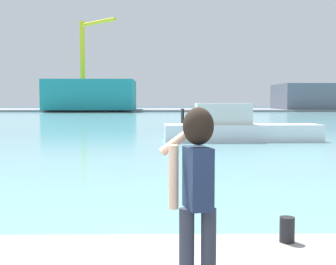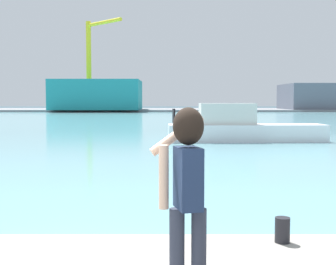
{
  "view_description": "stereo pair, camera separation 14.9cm",
  "coord_description": "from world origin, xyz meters",
  "px_view_note": "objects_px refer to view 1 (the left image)",
  "views": [
    {
      "loc": [
        0.51,
        -4.14,
        2.26
      ],
      "look_at": [
        0.66,
        6.75,
        1.49
      ],
      "focal_mm": 49.74,
      "sensor_mm": 36.0,
      "label": 1
    },
    {
      "loc": [
        0.65,
        -4.14,
        2.26
      ],
      "look_at": [
        0.66,
        6.75,
        1.49
      ],
      "focal_mm": 49.74,
      "sensor_mm": 36.0,
      "label": 2
    }
  ],
  "objects_px": {
    "harbor_bollard": "(287,230)",
    "warehouse_left": "(91,95)",
    "warehouse_right": "(313,97)",
    "person_photographer": "(196,182)",
    "port_crane": "(86,56)",
    "boat_moored": "(237,128)"
  },
  "relations": [
    {
      "from": "boat_moored",
      "to": "warehouse_right",
      "type": "xyz_separation_m",
      "value": [
        26.75,
        69.39,
        2.2
      ]
    },
    {
      "from": "harbor_bollard",
      "to": "person_photographer",
      "type": "bearing_deg",
      "value": -128.26
    },
    {
      "from": "warehouse_right",
      "to": "harbor_bollard",
      "type": "bearing_deg",
      "value": -108.27
    },
    {
      "from": "warehouse_left",
      "to": "warehouse_right",
      "type": "bearing_deg",
      "value": 5.52
    },
    {
      "from": "warehouse_left",
      "to": "warehouse_right",
      "type": "relative_size",
      "value": 1.17
    },
    {
      "from": "warehouse_right",
      "to": "port_crane",
      "type": "relative_size",
      "value": 0.81
    },
    {
      "from": "boat_moored",
      "to": "port_crane",
      "type": "bearing_deg",
      "value": 104.17
    },
    {
      "from": "person_photographer",
      "to": "warehouse_left",
      "type": "height_order",
      "value": "warehouse_left"
    },
    {
      "from": "boat_moored",
      "to": "warehouse_left",
      "type": "height_order",
      "value": "warehouse_left"
    },
    {
      "from": "person_photographer",
      "to": "warehouse_right",
      "type": "relative_size",
      "value": 0.12
    },
    {
      "from": "person_photographer",
      "to": "warehouse_right",
      "type": "height_order",
      "value": "warehouse_right"
    },
    {
      "from": "warehouse_right",
      "to": "warehouse_left",
      "type": "bearing_deg",
      "value": -174.48
    },
    {
      "from": "boat_moored",
      "to": "port_crane",
      "type": "xyz_separation_m",
      "value": [
        -19.06,
        67.92,
        10.19
      ]
    },
    {
      "from": "warehouse_left",
      "to": "port_crane",
      "type": "relative_size",
      "value": 0.95
    },
    {
      "from": "boat_moored",
      "to": "warehouse_left",
      "type": "bearing_deg",
      "value": 103.65
    },
    {
      "from": "warehouse_left",
      "to": "warehouse_right",
      "type": "height_order",
      "value": "warehouse_left"
    },
    {
      "from": "person_photographer",
      "to": "port_crane",
      "type": "height_order",
      "value": "port_crane"
    },
    {
      "from": "person_photographer",
      "to": "warehouse_right",
      "type": "distance_m",
      "value": 95.37
    },
    {
      "from": "port_crane",
      "to": "harbor_bollard",
      "type": "bearing_deg",
      "value": -79.27
    },
    {
      "from": "person_photographer",
      "to": "warehouse_right",
      "type": "bearing_deg",
      "value": -31.77
    },
    {
      "from": "harbor_bollard",
      "to": "boat_moored",
      "type": "height_order",
      "value": "boat_moored"
    },
    {
      "from": "harbor_bollard",
      "to": "warehouse_left",
      "type": "relative_size",
      "value": 0.02
    }
  ]
}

